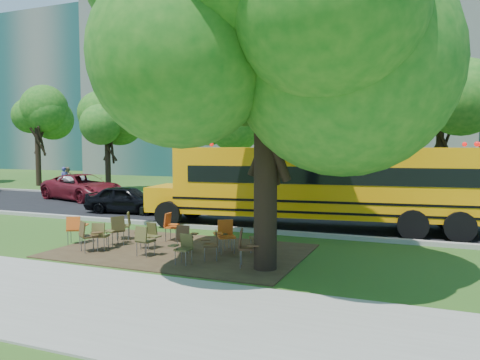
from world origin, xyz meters
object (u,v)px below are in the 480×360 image
at_px(school_bus, 323,182).
at_px(chair_13, 261,235).
at_px(bg_car_silver, 75,187).
at_px(pedestrian_b, 67,178).
at_px(black_car, 127,200).
at_px(chair_8, 117,228).
at_px(chair_1, 87,233).
at_px(chair_3, 149,233).
at_px(chair_5, 184,246).
at_px(chair_6, 212,242).
at_px(pedestrian_a, 65,179).
at_px(chair_2, 101,233).
at_px(chair_4, 145,238).
at_px(main_tree, 266,49).
at_px(chair_0, 75,227).
at_px(chair_12, 225,233).
at_px(chair_14, 225,233).
at_px(bg_car_red, 83,187).
at_px(chair_9, 125,223).
at_px(chair_11, 185,236).
at_px(chair_7, 246,244).
at_px(chair_10, 171,224).

relative_size(school_bus, chair_13, 13.16).
relative_size(bg_car_silver, pedestrian_b, 2.39).
relative_size(chair_13, black_car, 0.25).
bearing_deg(chair_8, chair_1, -167.53).
distance_m(chair_3, chair_5, 2.13).
xyz_separation_m(school_bus, chair_5, (-2.19, -6.34, -1.23)).
bearing_deg(chair_6, pedestrian_a, 26.48).
height_order(school_bus, chair_2, school_bus).
bearing_deg(chair_4, pedestrian_a, 146.00).
height_order(main_tree, chair_4, main_tree).
relative_size(school_bus, chair_0, 13.87).
bearing_deg(pedestrian_a, chair_2, -117.44).
distance_m(chair_3, bg_car_silver, 15.52).
distance_m(chair_12, chair_14, 0.42).
relative_size(chair_0, chair_14, 0.94).
height_order(chair_8, bg_car_silver, bg_car_silver).
bearing_deg(chair_5, black_car, -44.33).
xyz_separation_m(bg_car_red, pedestrian_a, (-4.99, 4.04, 0.07)).
bearing_deg(chair_0, main_tree, -32.24).
height_order(chair_4, chair_13, chair_13).
xyz_separation_m(chair_3, bg_car_silver, (-11.71, 10.19, 0.13)).
relative_size(chair_3, chair_6, 0.98).
xyz_separation_m(chair_3, pedestrian_b, (-15.85, 14.11, 0.29)).
height_order(chair_0, chair_14, chair_14).
relative_size(school_bus, chair_2, 14.84).
relative_size(chair_9, chair_11, 1.11).
height_order(chair_2, chair_13, chair_13).
bearing_deg(chair_3, chair_12, -150.28).
xyz_separation_m(bg_car_red, pedestrian_b, (-5.60, 4.95, 0.05)).
height_order(chair_4, chair_8, chair_8).
height_order(chair_5, black_car, black_car).
relative_size(chair_2, chair_4, 0.97).
bearing_deg(school_bus, black_car, 169.27).
height_order(main_tree, chair_14, main_tree).
relative_size(chair_1, bg_car_silver, 0.24).
bearing_deg(chair_7, chair_5, -97.28).
distance_m(main_tree, black_car, 12.00).
distance_m(main_tree, bg_car_silver, 19.65).
height_order(chair_1, bg_car_silver, bg_car_silver).
bearing_deg(chair_6, school_bus, -42.11).
xyz_separation_m(chair_14, bg_car_silver, (-13.98, 9.83, 0.03)).
distance_m(chair_7, chair_10, 3.94).
distance_m(chair_6, chair_9, 4.00).
bearing_deg(chair_2, main_tree, -17.40).
bearing_deg(chair_14, chair_4, 0.27).
xyz_separation_m(chair_0, chair_8, (1.34, 0.25, 0.03)).
bearing_deg(chair_12, chair_13, 114.80).
distance_m(chair_1, chair_5, 3.15).
height_order(chair_11, bg_car_red, bg_car_red).
bearing_deg(chair_4, chair_6, 18.74).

